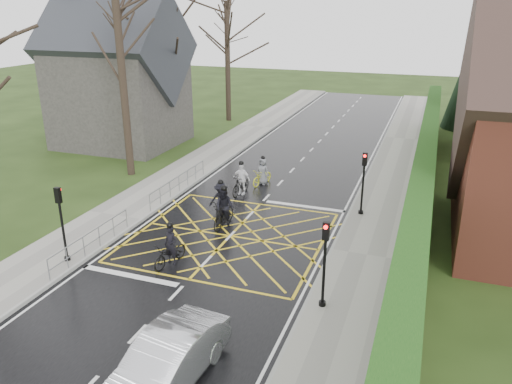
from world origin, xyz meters
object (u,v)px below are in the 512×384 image
Objects in this scene: cyclist_rear at (170,251)px; cyclist_mid at (221,204)px; cyclist_lead at (262,175)px; cyclist_back at (224,211)px; cyclist_front at (241,182)px; car at (166,363)px.

cyclist_mid is at bearing 101.42° from cyclist_rear.
cyclist_mid is 5.23m from cyclist_lead.
cyclist_back is at bearing -72.37° from cyclist_lead.
cyclist_rear is at bearing -94.68° from cyclist_back.
cyclist_back is 4.22m from cyclist_front.
car is (3.17, -10.88, 0.03)m from cyclist_mid.
cyclist_rear reaches higher than car.
car is (3.19, -5.98, 0.16)m from cyclist_rear.
cyclist_mid is (-0.53, 0.84, -0.05)m from cyclist_back.
cyclist_front is at bearing 103.30° from cyclist_rear.
cyclist_rear is 10.13m from cyclist_lead.
cyclist_rear is 0.95× the size of cyclist_back.
cyclist_lead reaches higher than car.
car is (2.88, -16.11, 0.16)m from cyclist_lead.
cyclist_front is 2.00m from cyclist_lead.
cyclist_mid is 11.33m from car.
cyclist_back is 1.00m from cyclist_mid.
cyclist_lead is (0.55, 1.92, -0.11)m from cyclist_front.
cyclist_rear is at bearing -82.33° from cyclist_front.
cyclist_lead is 16.36m from car.
cyclist_back reaches higher than car.
car is (3.43, -14.19, 0.05)m from cyclist_front.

